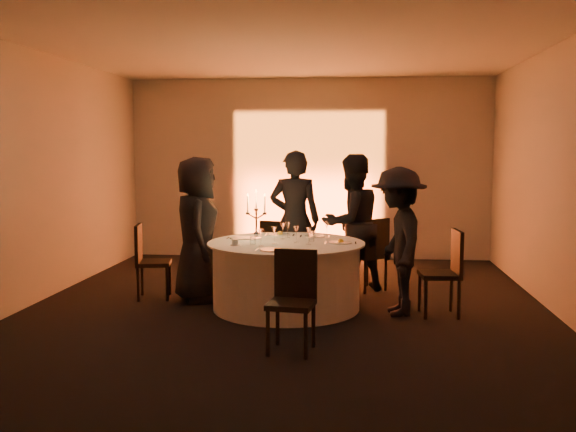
# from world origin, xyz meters

# --- Properties ---
(floor) EXTENTS (7.00, 7.00, 0.00)m
(floor) POSITION_xyz_m (0.00, 0.00, 0.00)
(floor) COLOR black
(floor) RESTS_ON ground
(ceiling) EXTENTS (7.00, 7.00, 0.00)m
(ceiling) POSITION_xyz_m (0.00, 0.00, 3.00)
(ceiling) COLOR silver
(ceiling) RESTS_ON wall_back
(wall_back) EXTENTS (7.00, 0.00, 7.00)m
(wall_back) POSITION_xyz_m (0.00, 3.50, 1.50)
(wall_back) COLOR beige
(wall_back) RESTS_ON floor
(wall_front) EXTENTS (7.00, 0.00, 7.00)m
(wall_front) POSITION_xyz_m (0.00, -3.50, 1.50)
(wall_front) COLOR beige
(wall_front) RESTS_ON floor
(wall_left) EXTENTS (0.00, 7.00, 7.00)m
(wall_left) POSITION_xyz_m (-3.00, 0.00, 1.50)
(wall_left) COLOR beige
(wall_left) RESTS_ON floor
(wall_right) EXTENTS (0.00, 7.00, 7.00)m
(wall_right) POSITION_xyz_m (3.00, 0.00, 1.50)
(wall_right) COLOR beige
(wall_right) RESTS_ON floor
(uplighter_fixture) EXTENTS (0.25, 0.12, 0.10)m
(uplighter_fixture) POSITION_xyz_m (0.00, 3.20, 0.05)
(uplighter_fixture) COLOR black
(uplighter_fixture) RESTS_ON floor
(banquet_table) EXTENTS (1.80, 1.80, 0.77)m
(banquet_table) POSITION_xyz_m (0.00, 0.00, 0.38)
(banquet_table) COLOR black
(banquet_table) RESTS_ON floor
(chair_left) EXTENTS (0.47, 0.47, 0.92)m
(chair_left) POSITION_xyz_m (-1.74, 0.31, 0.51)
(chair_left) COLOR black
(chair_left) RESTS_ON floor
(chair_back_left) EXTENTS (0.44, 0.44, 0.85)m
(chair_back_left) POSITION_xyz_m (-0.32, 1.52, 0.47)
(chair_back_left) COLOR black
(chair_back_left) RESTS_ON floor
(chair_back_right) EXTENTS (0.59, 0.59, 0.95)m
(chair_back_right) POSITION_xyz_m (0.99, 1.00, 0.53)
(chair_back_right) COLOR black
(chair_back_right) RESTS_ON floor
(chair_right) EXTENTS (0.45, 0.45, 0.95)m
(chair_right) POSITION_xyz_m (1.79, -0.14, 0.53)
(chair_right) COLOR black
(chair_right) RESTS_ON floor
(chair_front) EXTENTS (0.45, 0.45, 0.91)m
(chair_front) POSITION_xyz_m (0.23, -1.51, 0.51)
(chair_front) COLOR black
(chair_front) RESTS_ON floor
(guest_left) EXTENTS (0.73, 0.95, 1.74)m
(guest_left) POSITION_xyz_m (-1.10, 0.26, 0.87)
(guest_left) COLOR black
(guest_left) RESTS_ON floor
(guest_back_left) EXTENTS (0.66, 0.44, 1.81)m
(guest_back_left) POSITION_xyz_m (-0.00, 1.07, 0.91)
(guest_back_left) COLOR black
(guest_back_left) RESTS_ON floor
(guest_back_right) EXTENTS (1.09, 1.05, 1.77)m
(guest_back_right) POSITION_xyz_m (0.74, 0.96, 0.88)
(guest_back_right) COLOR black
(guest_back_right) RESTS_ON floor
(guest_right) EXTENTS (0.71, 1.11, 1.64)m
(guest_right) POSITION_xyz_m (1.26, -0.13, 0.82)
(guest_right) COLOR black
(guest_right) RESTS_ON floor
(plate_left) EXTENTS (0.36, 0.30, 0.01)m
(plate_left) POSITION_xyz_m (-0.55, 0.24, 0.78)
(plate_left) COLOR white
(plate_left) RESTS_ON banquet_table
(plate_back_left) EXTENTS (0.36, 0.27, 0.08)m
(plate_back_left) POSITION_xyz_m (-0.14, 0.56, 0.79)
(plate_back_left) COLOR white
(plate_back_left) RESTS_ON banquet_table
(plate_back_right) EXTENTS (0.35, 0.25, 0.01)m
(plate_back_right) POSITION_xyz_m (0.30, 0.48, 0.78)
(plate_back_right) COLOR white
(plate_back_right) RESTS_ON banquet_table
(plate_right) EXTENTS (0.36, 0.26, 0.08)m
(plate_right) POSITION_xyz_m (0.62, -0.03, 0.79)
(plate_right) COLOR white
(plate_right) RESTS_ON banquet_table
(plate_front) EXTENTS (0.35, 0.26, 0.01)m
(plate_front) POSITION_xyz_m (-0.08, -0.62, 0.78)
(plate_front) COLOR white
(plate_front) RESTS_ON banquet_table
(coffee_cup) EXTENTS (0.11, 0.11, 0.07)m
(coffee_cup) POSITION_xyz_m (-0.53, -0.30, 0.80)
(coffee_cup) COLOR white
(coffee_cup) RESTS_ON banquet_table
(candelabra) EXTENTS (0.25, 0.12, 0.59)m
(candelabra) POSITION_xyz_m (-0.38, 0.20, 0.98)
(candelabra) COLOR silver
(candelabra) RESTS_ON banquet_table
(wine_glass_a) EXTENTS (0.07, 0.07, 0.19)m
(wine_glass_a) POSITION_xyz_m (0.45, 0.42, 0.91)
(wine_glass_a) COLOR white
(wine_glass_a) RESTS_ON banquet_table
(wine_glass_b) EXTENTS (0.07, 0.07, 0.19)m
(wine_glass_b) POSITION_xyz_m (-0.02, 0.36, 0.91)
(wine_glass_b) COLOR white
(wine_glass_b) RESTS_ON banquet_table
(wine_glass_c) EXTENTS (0.07, 0.07, 0.19)m
(wine_glass_c) POSITION_xyz_m (-0.07, 0.25, 0.91)
(wine_glass_c) COLOR white
(wine_glass_c) RESTS_ON banquet_table
(wine_glass_d) EXTENTS (0.07, 0.07, 0.19)m
(wine_glass_d) POSITION_xyz_m (-0.24, -0.35, 0.91)
(wine_glass_d) COLOR white
(wine_glass_d) RESTS_ON banquet_table
(wine_glass_e) EXTENTS (0.07, 0.07, 0.19)m
(wine_glass_e) POSITION_xyz_m (-0.12, -0.14, 0.91)
(wine_glass_e) COLOR white
(wine_glass_e) RESTS_ON banquet_table
(wine_glass_f) EXTENTS (0.07, 0.07, 0.19)m
(wine_glass_f) POSITION_xyz_m (0.27, -0.16, 0.91)
(wine_glass_f) COLOR white
(wine_glass_f) RESTS_ON banquet_table
(wine_glass_g) EXTENTS (0.07, 0.07, 0.19)m
(wine_glass_g) POSITION_xyz_m (0.12, -0.03, 0.91)
(wine_glass_g) COLOR white
(wine_glass_g) RESTS_ON banquet_table
(tumbler_a) EXTENTS (0.07, 0.07, 0.09)m
(tumbler_a) POSITION_xyz_m (-0.35, -0.20, 0.82)
(tumbler_a) COLOR white
(tumbler_a) RESTS_ON banquet_table
(tumbler_b) EXTENTS (0.07, 0.07, 0.09)m
(tumbler_b) POSITION_xyz_m (0.28, 0.34, 0.82)
(tumbler_b) COLOR white
(tumbler_b) RESTS_ON banquet_table
(tumbler_c) EXTENTS (0.07, 0.07, 0.09)m
(tumbler_c) POSITION_xyz_m (0.29, 0.08, 0.82)
(tumbler_c) COLOR white
(tumbler_c) RESTS_ON banquet_table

